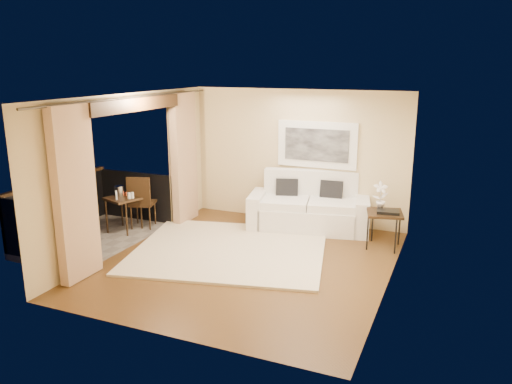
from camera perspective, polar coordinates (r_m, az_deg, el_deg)
The scene contains 18 objects.
floor at distance 8.34m, azimuth -0.83°, elevation -8.01°, with size 5.00×5.00×0.00m, color brown.
room_shell at distance 8.80m, azimuth -13.88°, elevation 9.72°, with size 5.00×6.40×5.00m.
balcony at distance 9.99m, azimuth -18.51°, elevation -3.83°, with size 1.81×2.60×1.17m.
curtains at distance 8.96m, azimuth -13.32°, elevation 2.16°, with size 0.16×4.80×2.64m.
artwork at distance 10.01m, azimuth 6.96°, elevation 5.37°, with size 1.62×0.07×0.92m.
rug at distance 8.82m, azimuth -3.00°, elevation -6.59°, with size 3.25×2.83×0.04m, color beige.
sofa at distance 9.95m, azimuth 6.07°, elevation -1.91°, with size 2.47×1.45×1.11m.
side_table at distance 9.07m, azimuth 14.50°, elevation -2.57°, with size 0.72×0.72×0.66m.
tray at distance 9.00m, azimuth 14.86°, elevation -2.18°, with size 0.38×0.28×0.05m, color black.
orchid at distance 9.14m, azimuth 14.06°, elevation -0.40°, with size 0.27×0.18×0.50m, color white.
bistro_table at distance 10.00m, azimuth -14.94°, elevation -1.05°, with size 0.73×0.73×0.68m.
balcony_chair_far at distance 10.04m, azimuth -13.06°, elevation -0.70°, with size 0.58×0.58×1.06m.
balcony_chair_near at distance 9.49m, azimuth -21.23°, elevation -2.51°, with size 0.50×0.50×0.99m.
ice_bucket at distance 10.08m, azimuth -15.34°, elevation 0.12°, with size 0.18×0.18×0.20m, color silver.
candle at distance 10.08m, azimuth -14.48°, elevation -0.20°, with size 0.06×0.06×0.07m, color #ED3F15.
vase at distance 9.80m, azimuth -15.68°, elevation -0.35°, with size 0.04×0.04×0.18m, color white.
glass_a at distance 9.82m, azimuth -14.30°, elevation -0.41°, with size 0.06×0.06×0.12m, color silver.
glass_b at distance 9.84m, azimuth -13.95°, elevation -0.37°, with size 0.06×0.06×0.12m, color silver.
Camera 1 is at (3.10, -7.04, 3.20)m, focal length 35.00 mm.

